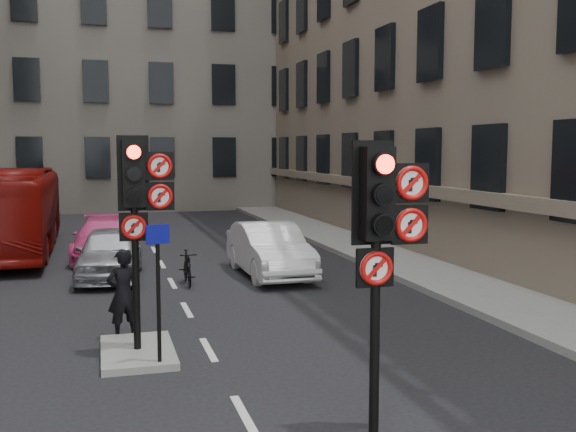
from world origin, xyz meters
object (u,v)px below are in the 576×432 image
signal_near (383,224)px  motorcyclist (123,294)px  bus_red (14,211)px  motorcycle (187,268)px  info_sign (158,274)px  car_silver (110,253)px  car_pink (104,239)px  car_white (269,250)px  signal_far (139,196)px

signal_near → motorcyclist: 6.15m
bus_red → motorcyclist: (3.12, -11.43, -0.58)m
bus_red → motorcycle: bus_red is taller
bus_red → info_sign: bus_red is taller
info_sign → motorcycle: bearing=64.2°
car_silver → car_pink: (-0.13, 3.35, -0.05)m
motorcycle → car_pink: bearing=113.7°
car_pink → bus_red: bus_red is taller
car_white → car_pink: car_white is taller
car_silver → info_sign: info_sign is taller
bus_red → motorcyclist: size_ratio=6.11×
signal_far → motorcycle: bearing=75.5°
car_silver → motorcycle: 2.38m
signal_near → signal_far: bearing=123.0°
car_pink → motorcyclist: bearing=-84.5°
signal_near → car_silver: size_ratio=0.88×
car_white → motorcyclist: motorcyclist is taller
motorcyclist → signal_far: bearing=88.3°
signal_near → signal_far: signal_far is taller
signal_far → motorcycle: 6.33m
car_white → info_sign: info_sign is taller
car_white → motorcycle: (-2.33, -0.66, -0.28)m
car_pink → signal_far: bearing=-83.3°
signal_near → info_sign: signal_near is taller
car_white → car_pink: 5.99m
info_sign → car_white: bearing=48.6°
signal_near → bus_red: size_ratio=0.35×
car_silver → signal_near: bearing=-70.0°
bus_red → motorcyclist: bearing=-75.3°
car_silver → motorcycle: bearing=-32.1°
car_silver → car_pink: car_silver is taller
info_sign → signal_far: bearing=89.9°
bus_red → motorcycle: bearing=-55.2°
signal_far → car_white: (3.81, 6.38, -1.98)m
motorcycle → info_sign: (-1.26, -6.53, 1.09)m
car_pink → motorcyclist: (0.27, -9.35, 0.19)m
motorcyclist → car_silver: bearing=-103.4°
motorcycle → car_silver: bearing=143.8°
motorcyclist → info_sign: bearing=89.0°
signal_near → car_white: (1.21, 10.38, -1.86)m
signal_far → car_silver: bearing=93.3°
car_pink → motorcyclist: size_ratio=2.67×
signal_near → motorcycle: 10.02m
car_silver → motorcycle: (1.89, -1.42, -0.25)m
car_silver → bus_red: bus_red is taller
info_sign → signal_near: bearing=-68.1°
signal_far → info_sign: signal_far is taller
car_silver → motorcyclist: bearing=-83.7°
car_silver → car_pink: 3.36m
car_silver → info_sign: size_ratio=1.86×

